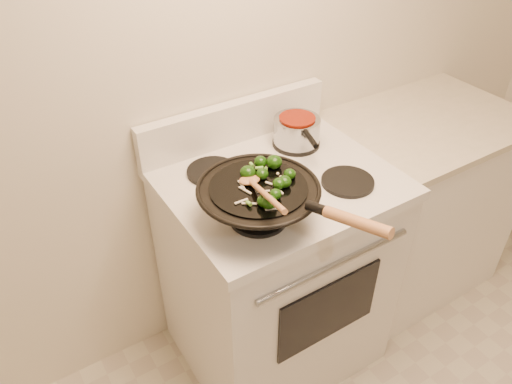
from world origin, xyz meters
TOP-DOWN VIEW (x-y plane):
  - stove at (-0.08, 1.17)m, footprint 0.78×0.67m
  - counter_unit at (0.69, 1.20)m, footprint 0.88×0.62m
  - wok at (-0.26, 1.02)m, footprint 0.37×0.61m
  - stirfry at (-0.22, 1.02)m, footprint 0.23×0.24m
  - wooden_spoon at (-0.29, 0.98)m, footprint 0.10×0.29m
  - saucepan at (0.10, 1.32)m, footprint 0.17×0.27m

SIDE VIEW (x-z plane):
  - counter_unit at x=0.69m, z-range 0.00..0.91m
  - stove at x=-0.08m, z-range -0.07..1.01m
  - saucepan at x=0.10m, z-range 0.93..1.04m
  - wok at x=-0.26m, z-range 0.90..1.10m
  - stirfry at x=-0.22m, z-range 1.04..1.08m
  - wooden_spoon at x=-0.29m, z-range 1.03..1.12m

